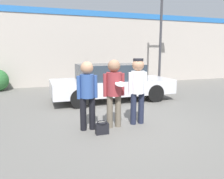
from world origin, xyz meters
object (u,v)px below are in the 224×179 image
at_px(person_left, 87,90).
at_px(handbag, 102,128).
at_px(parked_car_near, 111,82).
at_px(person_middle_with_frisbee, 114,87).
at_px(person_right, 138,85).
at_px(street_lamp, 165,18).

bearing_deg(person_left, handbag, -58.59).
bearing_deg(parked_car_near, handbag, -112.00).
xyz_separation_m(person_middle_with_frisbee, handbag, (-0.42, -0.37, -0.87)).
height_order(person_right, parked_car_near, person_right).
xyz_separation_m(person_left, person_middle_with_frisbee, (0.66, -0.02, 0.04)).
xyz_separation_m(person_middle_with_frisbee, parked_car_near, (0.94, 2.99, -0.30)).
xyz_separation_m(person_left, person_right, (1.32, 0.02, 0.06)).
distance_m(person_left, person_right, 1.32).
bearing_deg(person_left, person_right, 0.92).
distance_m(person_left, person_middle_with_frisbee, 0.66).
bearing_deg(street_lamp, person_right, -128.01).
height_order(person_middle_with_frisbee, street_lamp, street_lamp).
height_order(person_left, handbag, person_left).
bearing_deg(person_left, parked_car_near, 61.71).
bearing_deg(parked_car_near, street_lamp, 27.07).
bearing_deg(parked_car_near, person_middle_with_frisbee, -107.41).
bearing_deg(handbag, parked_car_near, 68.00).
bearing_deg(person_right, handbag, -159.02).
distance_m(person_right, handbag, 1.45).
bearing_deg(person_left, street_lamp, 43.36).
bearing_deg(person_middle_with_frisbee, handbag, -138.63).
height_order(person_left, street_lamp, street_lamp).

